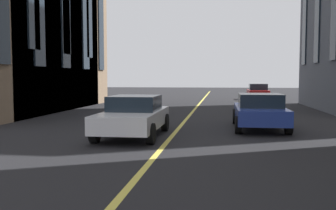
# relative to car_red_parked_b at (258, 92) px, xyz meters

# --- Properties ---
(lane_centre_line) EXTENTS (80.00, 0.16, 0.01)m
(lane_centre_line) POSITION_rel_car_red_parked_b_xyz_m (-21.30, 4.90, -0.70)
(lane_centre_line) COLOR #D8C64C
(lane_centre_line) RESTS_ON ground_plane
(car_red_parked_b) EXTENTS (3.90, 1.89, 1.40)m
(car_red_parked_b) POSITION_rel_car_red_parked_b_xyz_m (0.00, 0.00, 0.00)
(car_red_parked_b) COLOR #B21E1E
(car_red_parked_b) RESTS_ON ground_plane
(car_blue_parked_a) EXTENTS (4.40, 1.95, 1.37)m
(car_blue_parked_a) POSITION_rel_car_red_parked_b_xyz_m (-20.31, 1.78, 0.00)
(car_blue_parked_a) COLOR navy
(car_blue_parked_a) RESTS_ON ground_plane
(car_white_oncoming) EXTENTS (4.40, 1.95, 1.37)m
(car_white_oncoming) POSITION_rel_car_red_parked_b_xyz_m (-22.80, 6.18, 0.00)
(car_white_oncoming) COLOR silver
(car_white_oncoming) RESTS_ON ground_plane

